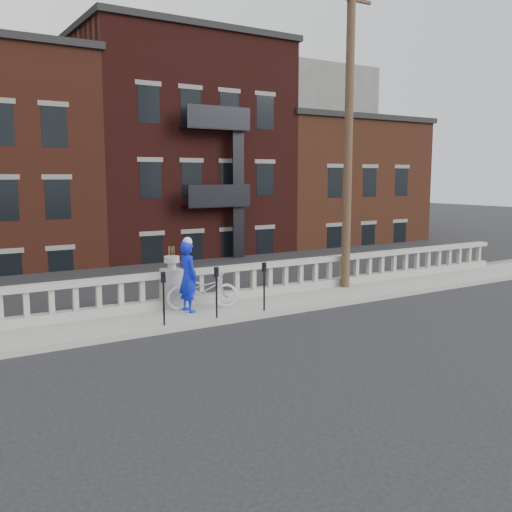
# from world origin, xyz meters

# --- Properties ---
(ground) EXTENTS (120.00, 120.00, 0.00)m
(ground) POSITION_xyz_m (0.00, 0.00, 0.00)
(ground) COLOR black
(ground) RESTS_ON ground
(sidewalk) EXTENTS (32.00, 2.20, 0.15)m
(sidewalk) POSITION_xyz_m (0.00, 3.00, 0.07)
(sidewalk) COLOR gray
(sidewalk) RESTS_ON ground
(balustrade) EXTENTS (28.00, 0.34, 1.03)m
(balustrade) POSITION_xyz_m (0.00, 3.95, 0.64)
(balustrade) COLOR gray
(balustrade) RESTS_ON sidewalk
(planter_pedestal) EXTENTS (0.55, 0.55, 1.76)m
(planter_pedestal) POSITION_xyz_m (0.00, 3.95, 0.83)
(planter_pedestal) COLOR gray
(planter_pedestal) RESTS_ON sidewalk
(lower_level) EXTENTS (80.00, 44.00, 20.80)m
(lower_level) POSITION_xyz_m (0.56, 23.04, 2.63)
(lower_level) COLOR #605E59
(lower_level) RESTS_ON ground
(utility_pole) EXTENTS (1.60, 0.28, 10.00)m
(utility_pole) POSITION_xyz_m (6.20, 3.60, 5.24)
(utility_pole) COLOR #422D1E
(utility_pole) RESTS_ON sidewalk
(parking_meter_c) EXTENTS (0.10, 0.09, 1.36)m
(parking_meter_c) POSITION_xyz_m (-1.02, 2.15, 1.00)
(parking_meter_c) COLOR black
(parking_meter_c) RESTS_ON sidewalk
(parking_meter_d) EXTENTS (0.10, 0.09, 1.36)m
(parking_meter_d) POSITION_xyz_m (0.48, 2.15, 1.00)
(parking_meter_d) COLOR black
(parking_meter_d) RESTS_ON sidewalk
(parking_meter_e) EXTENTS (0.10, 0.09, 1.36)m
(parking_meter_e) POSITION_xyz_m (1.98, 2.15, 1.00)
(parking_meter_e) COLOR black
(parking_meter_e) RESTS_ON sidewalk
(bicycle) EXTENTS (2.14, 1.26, 1.06)m
(bicycle) POSITION_xyz_m (0.64, 3.29, 0.68)
(bicycle) COLOR silver
(bicycle) RESTS_ON sidewalk
(cyclist) EXTENTS (0.54, 0.76, 1.97)m
(cyclist) POSITION_xyz_m (0.14, 3.18, 1.14)
(cyclist) COLOR #0D1DCD
(cyclist) RESTS_ON sidewalk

